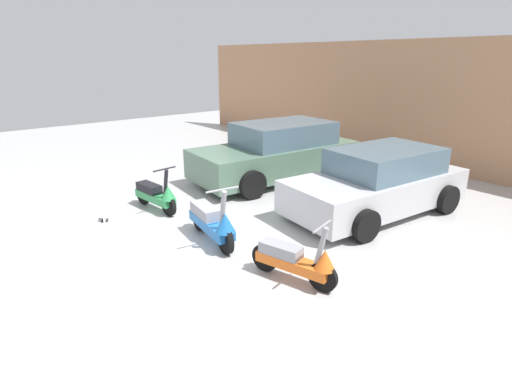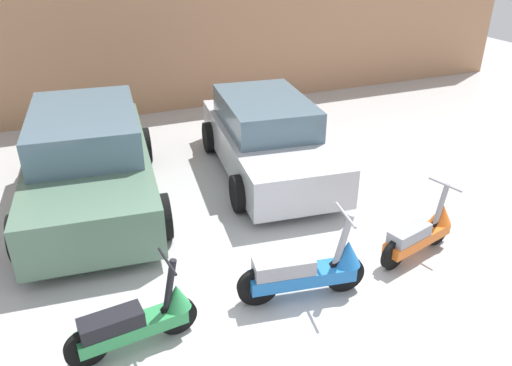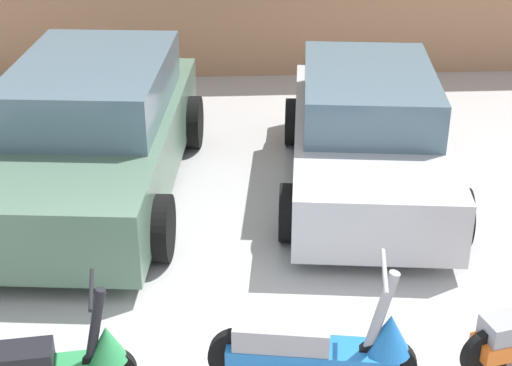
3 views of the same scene
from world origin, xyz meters
name	(u,v)px [view 1 (image 1 of 3)]	position (x,y,z in m)	size (l,w,h in m)	color
ground_plane	(187,244)	(0.00, 0.00, 0.00)	(28.00, 28.00, 0.00)	#B2B2B2
wall_back	(428,106)	(0.00, 7.56, 1.72)	(19.60, 0.12, 3.45)	tan
scooter_front_left	(156,194)	(-1.73, 0.34, 0.34)	(1.37, 0.49, 0.95)	black
scooter_front_right	(213,221)	(0.22, 0.38, 0.38)	(1.52, 0.59, 1.07)	black
scooter_front_center	(297,260)	(1.98, 0.57, 0.33)	(1.32, 0.60, 0.94)	black
car_rear_left	(277,152)	(-1.82, 3.72, 0.68)	(2.35, 4.36, 1.43)	#51705B
car_rear_center	(378,182)	(1.15, 3.68, 0.61)	(2.16, 3.94, 1.28)	#B7B7BC
placard_near_left_scooter	(104,215)	(-1.87, -0.69, 0.11)	(0.20, 0.18, 0.26)	black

